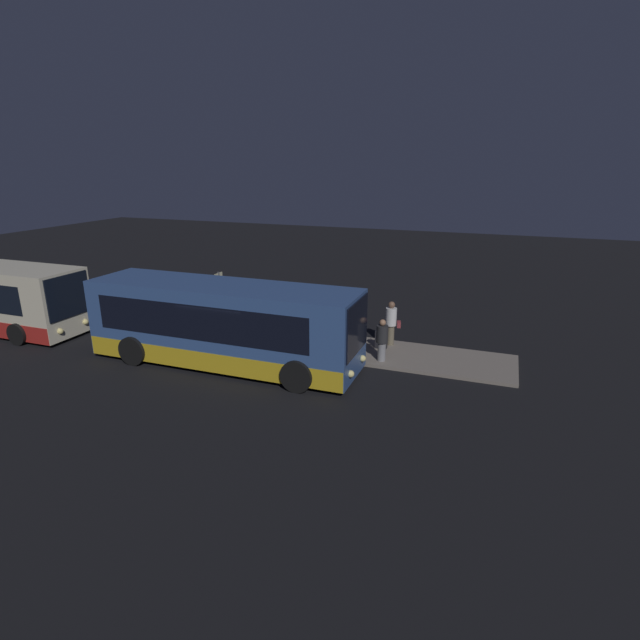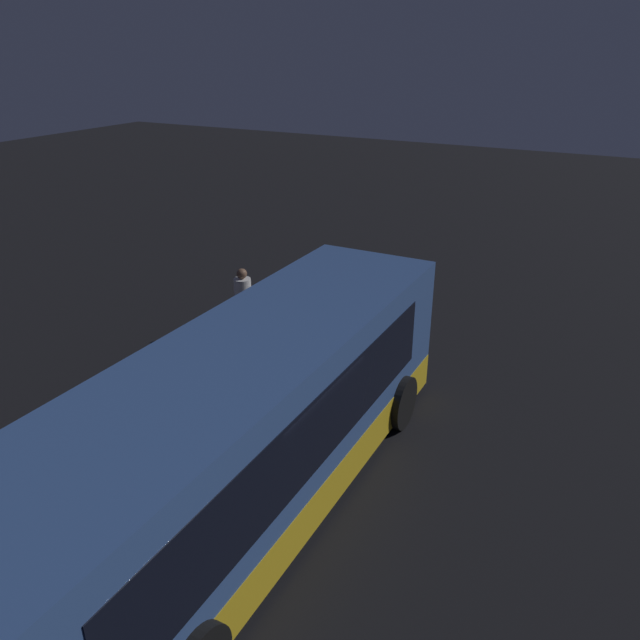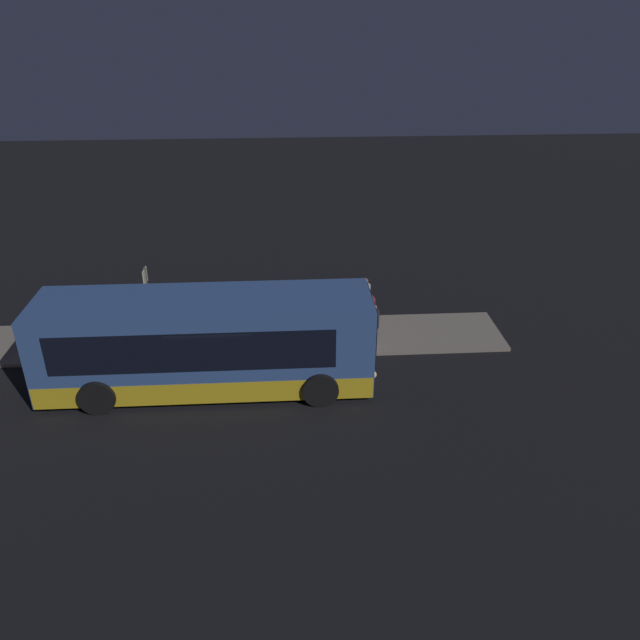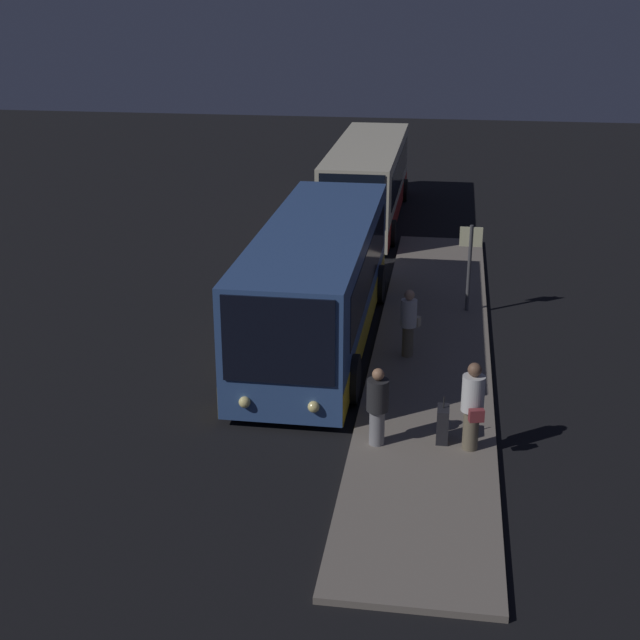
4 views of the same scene
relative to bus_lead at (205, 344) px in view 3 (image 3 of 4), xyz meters
The scene contains 8 objects.
ground 1.52m from the bus_lead, 22.03° to the right, with size 80.00×80.00×0.00m, color black.
platform 3.26m from the bus_lead, 85.11° to the left, with size 20.00×2.82×0.12m.
bus_lead is the anchor object (origin of this frame).
passenger_boarding 6.62m from the bus_lead, 35.13° to the left, with size 0.67×0.53×1.79m.
passenger_waiting 5.85m from the bus_lead, 20.12° to the left, with size 0.58×0.58×1.59m.
passenger_with_bags 2.60m from the bus_lead, 66.96° to the left, with size 0.65×0.55×1.68m.
suitcase 6.18m from the bus_lead, 32.34° to the left, with size 0.47×0.23×0.95m.
sign_post 4.47m from the bus_lead, 122.64° to the left, with size 0.10×0.60×2.40m.
Camera 3 is at (2.22, -16.68, 10.85)m, focal length 35.00 mm.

